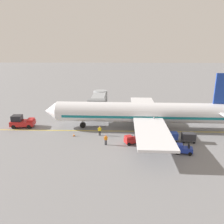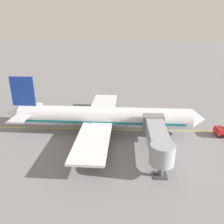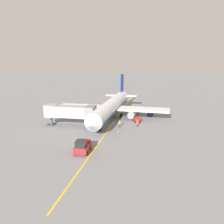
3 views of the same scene
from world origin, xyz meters
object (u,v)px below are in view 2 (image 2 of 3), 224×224
Objects in this scene: baggage_tug_lead at (117,115)px; baggage_cart_second_in_train at (74,115)px; parked_airliner at (103,117)px; jet_bridge at (157,138)px; ground_crew_wing_walker at (143,121)px; ground_crew_loader at (136,114)px; baggage_cart_front at (86,116)px; safety_cone_nose_left at (164,124)px; baggage_tug_trailing at (86,110)px.

baggage_tug_lead is 0.95× the size of baggage_cart_second_in_train.
baggage_cart_second_in_train is (-6.00, -6.83, -2.24)m from parked_airliner.
baggage_tug_lead is at bearing -156.52° from jet_bridge.
jet_bridge reaches higher than ground_crew_wing_walker.
ground_crew_wing_walker is 4.14m from ground_crew_loader.
jet_bridge is at bearing 42.77° from baggage_cart_front.
jet_bridge is at bearing -15.33° from safety_cone_nose_left.
ground_crew_loader is at bearing 77.06° from baggage_tug_trailing.
baggage_tug_lead is (-6.87, 2.44, -2.47)m from parked_airliner.
parked_airliner is at bearing 25.55° from baggage_tug_trailing.
parked_airliner reaches higher than baggage_tug_lead.
parked_airliner reaches higher than ground_crew_loader.
ground_crew_wing_walker is (-11.79, -1.13, -2.50)m from jet_bridge.
baggage_cart_front is (-14.11, -13.05, -2.50)m from jet_bridge.
safety_cone_nose_left is (2.02, 19.21, -0.66)m from baggage_cart_second_in_train.
ground_crew_wing_walker is at bearing 113.97° from parked_airliner.
ground_crew_loader reaches higher than baggage_tug_trailing.
parked_airliner is at bearing 34.69° from baggage_cart_front.
baggage_cart_front is 1.73× the size of ground_crew_loader.
parked_airliner is 2.96× the size of jet_bridge.
baggage_cart_second_in_train is at bearing -99.62° from ground_crew_wing_walker.
baggage_cart_second_in_train is (-0.16, -2.79, 0.00)m from baggage_cart_front.
ground_crew_wing_walker is at bearing 18.17° from ground_crew_loader.
parked_airliner is 12.72× the size of baggage_cart_second_in_train.
baggage_tug_trailing is 0.91× the size of baggage_cart_front.
jet_bridge is at bearing 23.48° from baggage_tug_lead.
baggage_tug_lead is at bearing 66.24° from baggage_tug_trailing.
parked_airliner is at bearing -41.54° from ground_crew_loader.
ground_crew_wing_walker is at bearing 78.95° from baggage_cart_front.
ground_crew_loader is (2.62, 11.40, 0.24)m from baggage_tug_trailing.
baggage_tug_lead is 4.20m from ground_crew_loader.
jet_bridge is 16.74m from baggage_tug_lead.
baggage_cart_front is 16.53m from safety_cone_nose_left.
safety_cone_nose_left is at bearing 84.01° from baggage_cart_second_in_train.
baggage_tug_trailing reaches higher than baggage_cart_second_in_train.
ground_crew_wing_walker is 2.86× the size of safety_cone_nose_left.
ground_crew_loader is at bearing -171.23° from jet_bridge.
jet_bridge reaches higher than baggage_cart_second_in_train.
baggage_cart_front is at bearing -137.23° from jet_bridge.
parked_airliner reaches higher than jet_bridge.
baggage_tug_trailing is 4.54m from baggage_cart_second_in_train.
parked_airliner reaches higher than ground_crew_wing_walker.
baggage_tug_lead is 7.92m from baggage_tug_trailing.
parked_airliner is 9.36m from baggage_cart_second_in_train.
baggage_cart_front is at bearing -80.90° from baggage_tug_lead.
safety_cone_nose_left is (-0.48, 4.50, -0.66)m from ground_crew_wing_walker.
baggage_tug_lead is at bearing -106.19° from safety_cone_nose_left.
safety_cone_nose_left is (2.89, 9.94, -0.42)m from baggage_tug_lead.
safety_cone_nose_left is at bearing 70.53° from baggage_tug_trailing.
baggage_cart_second_in_train is at bearing -83.86° from ground_crew_loader.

